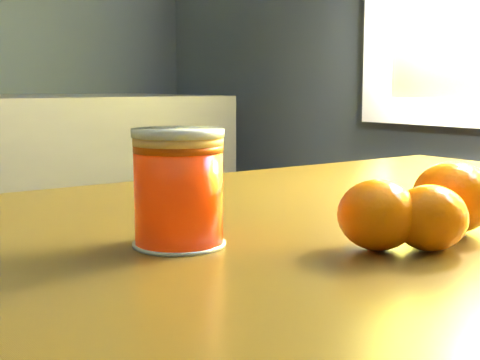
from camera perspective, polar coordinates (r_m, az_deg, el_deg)
table at (r=0.65m, az=9.91°, el=-12.67°), size 1.09×0.77×0.80m
juice_glass at (r=0.53m, az=-5.25°, el=-0.72°), size 0.07×0.07×0.09m
orange_front at (r=0.53m, az=11.67°, el=-2.93°), size 0.07×0.07×0.06m
orange_back at (r=0.61m, az=17.73°, el=-1.41°), size 0.09×0.09×0.06m
orange_extra at (r=0.54m, az=15.90°, el=-3.12°), size 0.08×0.08×0.05m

